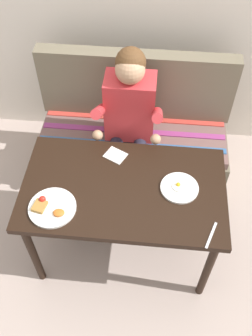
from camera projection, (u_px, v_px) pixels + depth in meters
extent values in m
plane|color=#AD9A90|center=(124.00, 245.00, 2.79)|extent=(8.00, 8.00, 0.00)
cube|color=black|center=(124.00, 189.00, 2.24)|extent=(1.20, 0.70, 0.04)
cylinder|color=black|center=(33.00, 254.00, 2.37)|extent=(0.05, 0.05, 0.69)
cylinder|color=black|center=(207.00, 269.00, 2.31)|extent=(0.05, 0.05, 0.69)
cylinder|color=black|center=(53.00, 180.00, 2.73)|extent=(0.05, 0.05, 0.69)
cylinder|color=black|center=(204.00, 192.00, 2.67)|extent=(0.05, 0.05, 0.69)
cube|color=#69604C|center=(133.00, 154.00, 3.08)|extent=(1.44, 0.56, 0.40)
cube|color=brown|center=(133.00, 134.00, 2.91)|extent=(1.40, 0.52, 0.06)
cube|color=#69604C|center=(136.00, 85.00, 2.81)|extent=(1.44, 0.12, 0.54)
cube|color=#336099|center=(132.00, 145.00, 2.79)|extent=(1.38, 0.05, 0.01)
cube|color=#93387A|center=(133.00, 131.00, 2.88)|extent=(1.38, 0.05, 0.01)
cube|color=#C63D33|center=(135.00, 118.00, 2.97)|extent=(1.38, 0.05, 0.01)
cube|color=#C13034|center=(130.00, 107.00, 2.61)|extent=(0.34, 0.22, 0.48)
sphere|color=tan|center=(130.00, 69.00, 2.35)|extent=(0.19, 0.19, 0.19)
sphere|color=brown|center=(131.00, 62.00, 2.34)|extent=(0.19, 0.19, 0.19)
cylinder|color=#C13034|center=(99.00, 111.00, 2.48)|extent=(0.07, 0.29, 0.23)
cylinder|color=#C13034|center=(157.00, 115.00, 2.46)|extent=(0.07, 0.29, 0.23)
sphere|color=tan|center=(98.00, 135.00, 2.48)|extent=(0.07, 0.07, 0.07)
sphere|color=tan|center=(156.00, 139.00, 2.46)|extent=(0.07, 0.07, 0.07)
cylinder|color=#232333|center=(116.00, 148.00, 2.70)|extent=(0.09, 0.34, 0.09)
cylinder|color=#232333|center=(114.00, 188.00, 2.79)|extent=(0.08, 0.08, 0.52)
cube|color=black|center=(114.00, 212.00, 2.94)|extent=(0.09, 0.20, 0.05)
cylinder|color=#232333|center=(140.00, 149.00, 2.69)|extent=(0.09, 0.34, 0.09)
cylinder|color=#232333|center=(137.00, 190.00, 2.78)|extent=(0.08, 0.08, 0.52)
cube|color=black|center=(136.00, 214.00, 2.93)|extent=(0.09, 0.20, 0.05)
cylinder|color=white|center=(52.00, 208.00, 2.12)|extent=(0.27, 0.27, 0.02)
cube|color=olive|center=(40.00, 206.00, 2.10)|extent=(0.08, 0.09, 0.02)
sphere|color=red|center=(42.00, 199.00, 2.12)|extent=(0.04, 0.04, 0.04)
ellipsoid|color=#CC6623|center=(59.00, 213.00, 2.08)|extent=(0.06, 0.05, 0.02)
cylinder|color=white|center=(179.00, 188.00, 2.21)|extent=(0.22, 0.22, 0.01)
ellipsoid|color=white|center=(180.00, 187.00, 2.20)|extent=(0.09, 0.08, 0.01)
sphere|color=yellow|center=(178.00, 185.00, 2.20)|extent=(0.03, 0.03, 0.03)
cube|color=silver|center=(115.00, 155.00, 2.37)|extent=(0.16, 0.15, 0.01)
cube|color=silver|center=(211.00, 235.00, 2.02)|extent=(0.07, 0.16, 0.00)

